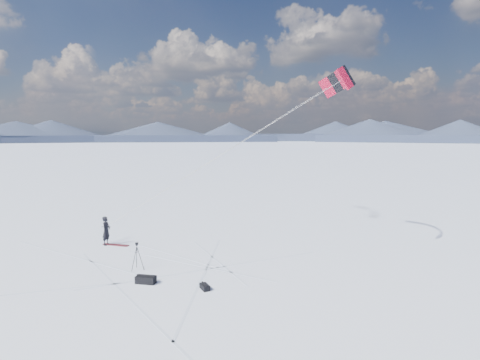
% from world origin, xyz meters
% --- Properties ---
extents(ground, '(1800.00, 1800.00, 0.00)m').
position_xyz_m(ground, '(0.00, 0.00, 0.00)').
color(ground, white).
extents(horizon_hills, '(704.00, 704.00, 9.46)m').
position_xyz_m(horizon_hills, '(-0.00, 0.00, 4.01)').
color(horizon_hills, '#1C2338').
rests_on(horizon_hills, ground).
extents(snow_tracks, '(17.62, 14.39, 0.01)m').
position_xyz_m(snow_tracks, '(-0.41, -0.64, 0.00)').
color(snow_tracks, silver).
rests_on(snow_tracks, ground).
extents(snowkiter, '(0.43, 0.65, 1.76)m').
position_xyz_m(snowkiter, '(-3.57, 4.15, 0.00)').
color(snowkiter, black).
rests_on(snowkiter, ground).
extents(snowboard, '(1.68, 0.41, 0.04)m').
position_xyz_m(snowboard, '(-2.98, 4.17, 0.02)').
color(snowboard, maroon).
rests_on(snowboard, ground).
extents(tripod, '(0.58, 0.64, 1.39)m').
position_xyz_m(tripod, '(0.28, 0.38, 0.89)').
color(tripod, black).
rests_on(tripod, ground).
extents(gear_bag_a, '(0.90, 0.43, 0.40)m').
position_xyz_m(gear_bag_a, '(1.48, -1.24, 0.18)').
color(gear_bag_a, black).
rests_on(gear_bag_a, ground).
extents(gear_bag_b, '(0.60, 0.66, 0.28)m').
position_xyz_m(gear_bag_b, '(4.31, -1.41, 0.12)').
color(gear_bag_b, black).
rests_on(gear_bag_b, ground).
extents(power_kite, '(14.76, 5.19, 9.48)m').
position_xyz_m(power_kite, '(10.05, 6.81, 9.78)').
color(power_kite, '#AC0E2B').
rests_on(power_kite, ground).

